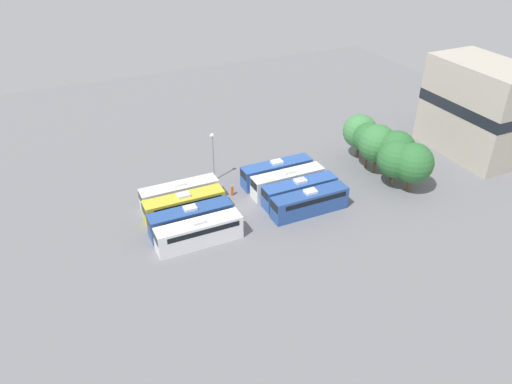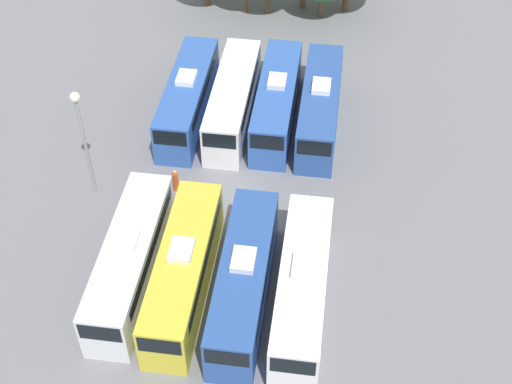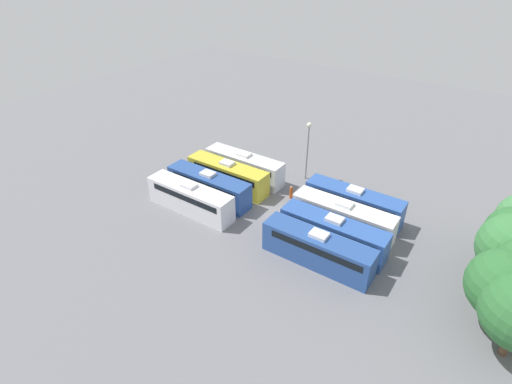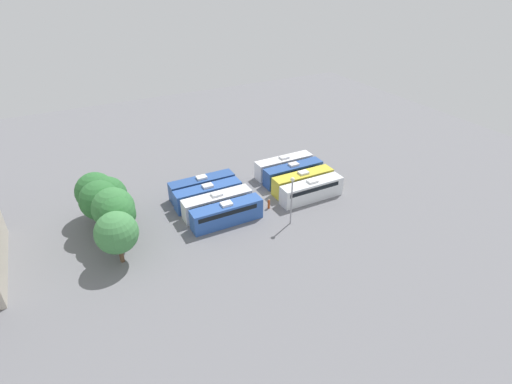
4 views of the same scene
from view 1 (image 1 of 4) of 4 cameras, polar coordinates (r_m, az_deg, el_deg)
ground_plane at (r=66.79m, az=-1.46°, el=-1.94°), size 119.61×119.61×0.00m
bus_0 at (r=67.58m, az=-8.69°, el=-0.18°), size 2.45×10.54×3.45m
bus_1 at (r=65.08m, az=-8.16°, el=-1.50°), size 2.45×10.54×3.45m
bus_2 at (r=62.42m, az=-7.42°, el=-3.03°), size 2.45×10.54×3.45m
bus_3 at (r=60.00m, az=-6.50°, el=-4.57°), size 2.45×10.54×3.45m
bus_4 at (r=72.05m, az=2.40°, el=2.35°), size 2.45×10.54×3.45m
bus_5 at (r=69.77m, az=3.67°, el=1.25°), size 2.45×10.54×3.45m
bus_6 at (r=67.70m, az=5.05°, el=0.15°), size 2.45×10.54×3.45m
bus_7 at (r=65.51m, az=6.19°, el=-1.10°), size 2.45×10.54×3.45m
worker_person at (r=69.37m, az=-2.74°, el=0.16°), size 0.36×0.36×1.61m
light_pole at (r=71.07m, az=-4.97°, el=4.95°), size 0.60×0.60×7.53m
tree_0 at (r=79.35m, az=11.78°, el=6.82°), size 5.29×5.29×7.13m
tree_1 at (r=76.34m, az=12.78°, el=6.00°), size 4.73×4.73×7.25m
tree_2 at (r=75.18m, az=13.68°, el=5.44°), size 5.56×5.56×7.62m
tree_3 at (r=73.96m, az=15.76°, el=4.69°), size 5.46×5.46×7.60m
tree_4 at (r=72.38m, az=15.75°, el=3.67°), size 5.43×5.43×7.12m
tree_5 at (r=71.91m, az=17.54°, el=3.17°), size 5.59×5.59×7.20m
depot_building at (r=85.71m, az=24.08°, el=8.70°), size 16.17×9.54×14.56m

